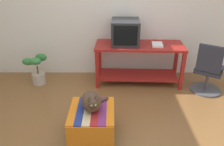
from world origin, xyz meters
TOP-DOWN VIEW (x-y plane):
  - ground_plane at (0.00, 0.00)m, footprint 14.00×14.00m
  - back_wall at (0.00, 2.05)m, footprint 8.00×0.10m
  - desk at (0.47, 1.60)m, footprint 1.57×0.66m
  - tv_monitor at (0.22, 1.65)m, footprint 0.50×0.55m
  - keyboard at (0.17, 1.48)m, footprint 0.41×0.17m
  - book at (0.77, 1.54)m, footprint 0.20×0.26m
  - ottoman_with_blanket at (-0.27, 0.14)m, footprint 0.56×0.63m
  - cat at (-0.27, 0.17)m, footprint 0.37×0.44m
  - potted_plant at (-1.38, 1.53)m, footprint 0.46×0.40m
  - office_chair at (1.61, 1.23)m, footprint 0.58×0.58m
  - pen at (0.93, 1.61)m, footprint 0.07×0.13m

SIDE VIEW (x-z plane):
  - ground_plane at x=0.00m, z-range 0.00..0.00m
  - ottoman_with_blanket at x=-0.27m, z-range 0.00..0.38m
  - potted_plant at x=-1.38m, z-range -0.02..0.58m
  - office_chair at x=1.61m, z-range -0.06..0.83m
  - cat at x=-0.27m, z-range 0.35..0.63m
  - desk at x=0.47m, z-range 0.14..0.88m
  - pen at x=0.93m, z-range 0.74..0.75m
  - keyboard at x=0.17m, z-range 0.74..0.77m
  - book at x=0.77m, z-range 0.74..0.78m
  - tv_monitor at x=0.22m, z-range 0.74..1.16m
  - back_wall at x=0.00m, z-range 0.00..2.60m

